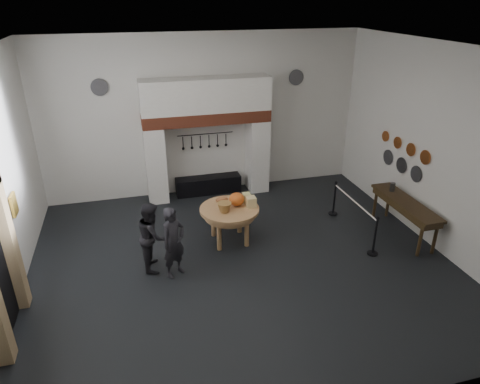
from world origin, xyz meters
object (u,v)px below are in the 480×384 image
object	(u,v)px
iron_range	(208,185)
barrier_post_far	(334,199)
visitor_near	(174,242)
visitor_far	(152,236)
work_table	(229,209)
side_table	(406,202)
barrier_post_near	(375,237)

from	to	relation	value
iron_range	barrier_post_far	bearing A→B (deg)	-36.72
visitor_near	visitor_far	xyz separation A→B (m)	(-0.40, 0.40, -0.01)
work_table	barrier_post_far	bearing A→B (deg)	11.08
iron_range	side_table	size ratio (longest dim) A/B	0.86
iron_range	barrier_post_near	xyz separation A→B (m)	(2.96, -4.21, 0.20)
iron_range	barrier_post_near	bearing A→B (deg)	-54.86
visitor_near	barrier_post_near	xyz separation A→B (m)	(4.42, -0.41, -0.33)
visitor_far	side_table	distance (m)	5.96
iron_range	visitor_far	size ratio (longest dim) A/B	1.25
visitor_near	barrier_post_far	distance (m)	4.71
work_table	visitor_near	xyz separation A→B (m)	(-1.42, -1.01, -0.06)
visitor_far	side_table	bearing A→B (deg)	-86.90
work_table	barrier_post_far	xyz separation A→B (m)	(3.00, 0.59, -0.39)
work_table	visitor_far	size ratio (longest dim) A/B	0.91
iron_range	barrier_post_far	world-z (taller)	barrier_post_far
visitor_near	barrier_post_far	world-z (taller)	visitor_near
side_table	barrier_post_near	distance (m)	1.36
iron_range	visitor_near	size ratio (longest dim) A/B	1.22
side_table	barrier_post_near	world-z (taller)	same
iron_range	work_table	bearing A→B (deg)	-90.72
visitor_far	barrier_post_far	bearing A→B (deg)	-71.13
side_table	work_table	bearing A→B (deg)	169.05
barrier_post_near	barrier_post_far	xyz separation A→B (m)	(0.00, 2.00, 0.00)
iron_range	barrier_post_near	size ratio (longest dim) A/B	2.11
visitor_near	side_table	xyz separation A→B (m)	(5.56, 0.21, 0.09)
visitor_far	barrier_post_near	world-z (taller)	visitor_far
barrier_post_far	visitor_far	bearing A→B (deg)	-166.09
visitor_far	barrier_post_far	distance (m)	4.98
barrier_post_near	barrier_post_far	world-z (taller)	same
iron_range	visitor_near	bearing A→B (deg)	-110.94
barrier_post_near	visitor_far	bearing A→B (deg)	170.50
visitor_near	work_table	bearing A→B (deg)	-0.49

